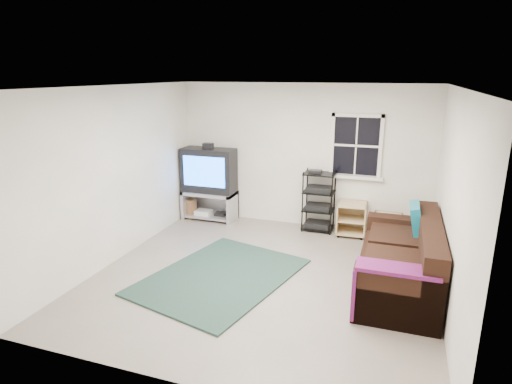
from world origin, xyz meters
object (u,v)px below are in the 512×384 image
(tv_unit, at_px, (209,178))
(side_table_right, at_px, (387,227))
(sofa, at_px, (402,263))
(side_table_left, at_px, (352,217))
(av_rack, at_px, (318,205))

(tv_unit, height_order, side_table_right, tv_unit)
(sofa, bearing_deg, tv_unit, 154.11)
(side_table_left, bearing_deg, av_rack, 179.53)
(side_table_right, bearing_deg, sofa, -80.47)
(side_table_right, height_order, sofa, sofa)
(tv_unit, bearing_deg, av_rack, 1.51)
(side_table_left, height_order, sofa, sofa)
(side_table_right, bearing_deg, av_rack, 167.31)
(tv_unit, relative_size, side_table_left, 2.59)
(av_rack, distance_m, sofa, 2.31)
(av_rack, distance_m, side_table_left, 0.62)
(av_rack, bearing_deg, tv_unit, -178.49)
(tv_unit, relative_size, side_table_right, 2.85)
(sofa, bearing_deg, av_rack, 129.15)
(av_rack, distance_m, side_table_right, 1.25)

